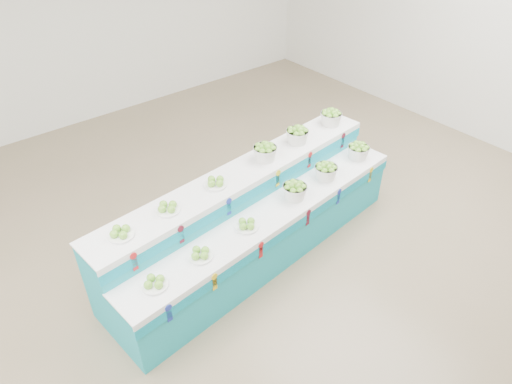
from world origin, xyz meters
TOP-DOWN VIEW (x-y plane):
  - ground at (0.00, 0.00)m, footprint 10.00×10.00m
  - back_wall at (0.00, 5.00)m, footprint 10.00×0.00m
  - display_stand at (0.42, 0.47)m, footprint 3.90×1.33m
  - plate_lower_left at (-1.07, 0.10)m, footprint 0.27×0.27m
  - plate_lower_mid at (-0.55, 0.15)m, footprint 0.27×0.27m
  - plate_lower_right at (0.07, 0.20)m, footprint 0.27×0.27m
  - basket_lower_left at (0.81, 0.27)m, footprint 0.30×0.30m
  - basket_lower_mid at (1.37, 0.32)m, footprint 0.30×0.30m
  - basket_lower_right at (2.02, 0.38)m, footprint 0.30×0.30m
  - plate_upper_left at (-1.11, 0.57)m, footprint 0.27×0.27m
  - plate_upper_mid at (-0.59, 0.62)m, footprint 0.27×0.27m
  - plate_upper_right at (0.03, 0.68)m, footprint 0.27×0.27m
  - basket_upper_left at (0.77, 0.74)m, footprint 0.30×0.30m
  - basket_upper_mid at (1.33, 0.79)m, footprint 0.30×0.30m
  - basket_upper_right at (1.98, 0.85)m, footprint 0.30×0.30m

SIDE VIEW (x-z plane):
  - ground at x=0.00m, z-range 0.00..0.00m
  - display_stand at x=0.42m, z-range 0.00..1.02m
  - plate_lower_left at x=-1.07m, z-range 0.72..0.82m
  - plate_lower_mid at x=-0.55m, z-range 0.72..0.82m
  - plate_lower_right at x=0.07m, z-range 0.72..0.82m
  - basket_lower_left at x=0.81m, z-range 0.72..0.93m
  - basket_lower_mid at x=1.37m, z-range 0.72..0.93m
  - basket_lower_right at x=2.02m, z-range 0.72..0.93m
  - plate_upper_left at x=-1.11m, z-range 1.02..1.12m
  - plate_upper_mid at x=-0.59m, z-range 1.02..1.12m
  - plate_upper_right at x=0.03m, z-range 1.02..1.12m
  - basket_upper_left at x=0.77m, z-range 1.02..1.23m
  - basket_upper_mid at x=1.33m, z-range 1.02..1.23m
  - basket_upper_right at x=1.98m, z-range 1.02..1.23m
  - back_wall at x=0.00m, z-range -3.00..7.00m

